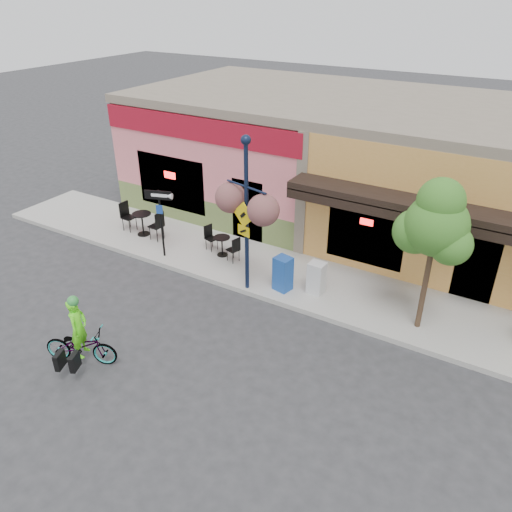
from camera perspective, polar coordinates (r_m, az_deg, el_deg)
The scene contains 13 objects.
ground at distance 13.80m, azimuth 2.23°, elevation -6.91°, with size 90.00×90.00×0.00m, color #2D2D30.
sidewalk at distance 15.26m, azimuth 5.87°, elevation -2.90°, with size 24.00×3.00×0.15m, color #9E9B93.
curb at distance 14.16m, azimuth 3.32°, elevation -5.54°, with size 24.00×0.12×0.15m, color #A8A59E.
building at distance 19.09m, azimuth 13.49°, elevation 10.27°, with size 18.20×8.20×4.50m, color #DE6E77, non-canonical shape.
bicycle at distance 12.75m, azimuth -19.38°, elevation -9.64°, with size 0.62×1.78×0.94m, color maroon.
cyclist_rider at distance 12.54m, azimuth -19.44°, elevation -8.66°, with size 0.55×0.36×1.52m, color #5DFF1A.
lamp_post at distance 13.69m, azimuth -1.09°, elevation 4.50°, with size 1.45×0.58×4.55m, color #111C37, non-canonical shape.
one_way_sign at distance 16.22m, azimuth -10.75°, elevation 3.62°, with size 0.88×0.19×2.30m, color black, non-canonical shape.
cafe_set_left at distance 18.07m, azimuth -12.88°, elevation 3.94°, with size 1.78×0.89×1.07m, color black, non-canonical shape.
cafe_set_right at distance 16.31m, azimuth -3.91°, elevation 1.45°, with size 1.44×0.72×0.87m, color black, non-canonical shape.
newspaper_box_blue at distance 14.43m, azimuth 3.09°, elevation -2.02°, with size 0.47×0.42×1.04m, color #1A48A0, non-canonical shape.
newspaper_box_grey at distance 14.39m, azimuth 6.92°, elevation -2.50°, with size 0.45×0.41×0.96m, color silver, non-canonical shape.
street_tree at distance 12.81m, azimuth 19.30°, elevation -0.10°, with size 1.61×1.61×4.12m, color #3D7A26, non-canonical shape.
Camera 1 is at (5.29, -9.90, 8.03)m, focal length 35.00 mm.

